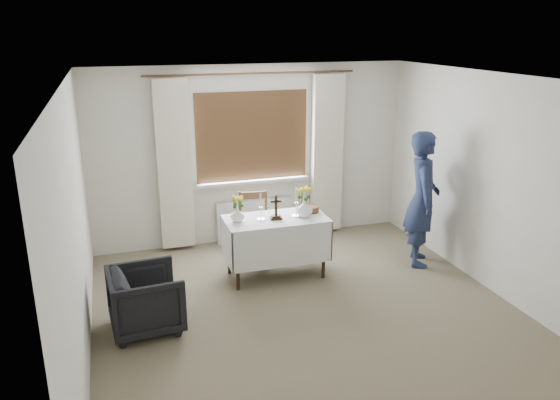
{
  "coord_description": "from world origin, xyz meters",
  "views": [
    {
      "loc": [
        -1.88,
        -4.77,
        2.98
      ],
      "look_at": [
        -0.07,
        0.97,
        1.05
      ],
      "focal_mm": 35.0,
      "sensor_mm": 36.0,
      "label": 1
    }
  ],
  "objects_px": {
    "armchair": "(146,300)",
    "flower_vase_right": "(304,208)",
    "altar_table": "(276,247)",
    "wooden_chair": "(254,227)",
    "flower_vase_left": "(238,215)",
    "wooden_cross": "(276,207)",
    "person": "(422,199)"
  },
  "relations": [
    {
      "from": "armchair",
      "to": "flower_vase_right",
      "type": "distance_m",
      "value": 2.18
    },
    {
      "from": "altar_table",
      "to": "armchair",
      "type": "distance_m",
      "value": 1.81
    },
    {
      "from": "wooden_chair",
      "to": "flower_vase_left",
      "type": "xyz_separation_m",
      "value": [
        -0.36,
        -0.6,
        0.41
      ]
    },
    {
      "from": "altar_table",
      "to": "wooden_cross",
      "type": "height_order",
      "value": "wooden_cross"
    },
    {
      "from": "flower_vase_left",
      "to": "flower_vase_right",
      "type": "xyz_separation_m",
      "value": [
        0.82,
        -0.07,
        0.02
      ]
    },
    {
      "from": "flower_vase_left",
      "to": "flower_vase_right",
      "type": "relative_size",
      "value": 0.84
    },
    {
      "from": "armchair",
      "to": "altar_table",
      "type": "bearing_deg",
      "value": -68.27
    },
    {
      "from": "person",
      "to": "wooden_cross",
      "type": "height_order",
      "value": "person"
    },
    {
      "from": "armchair",
      "to": "flower_vase_right",
      "type": "relative_size",
      "value": 3.43
    },
    {
      "from": "armchair",
      "to": "wooden_chair",
      "type": "bearing_deg",
      "value": -51.52
    },
    {
      "from": "armchair",
      "to": "flower_vase_right",
      "type": "height_order",
      "value": "flower_vase_right"
    },
    {
      "from": "wooden_chair",
      "to": "flower_vase_right",
      "type": "distance_m",
      "value": 0.91
    },
    {
      "from": "wooden_chair",
      "to": "armchair",
      "type": "xyz_separation_m",
      "value": [
        -1.52,
        -1.41,
        -0.12
      ]
    },
    {
      "from": "person",
      "to": "flower_vase_left",
      "type": "distance_m",
      "value": 2.38
    },
    {
      "from": "person",
      "to": "flower_vase_left",
      "type": "height_order",
      "value": "person"
    },
    {
      "from": "wooden_cross",
      "to": "altar_table",
      "type": "bearing_deg",
      "value": 84.63
    },
    {
      "from": "wooden_chair",
      "to": "armchair",
      "type": "distance_m",
      "value": 2.08
    },
    {
      "from": "armchair",
      "to": "person",
      "type": "distance_m",
      "value": 3.63
    },
    {
      "from": "wooden_cross",
      "to": "armchair",
      "type": "bearing_deg",
      "value": -148.33
    },
    {
      "from": "person",
      "to": "wooden_cross",
      "type": "distance_m",
      "value": 1.92
    },
    {
      "from": "wooden_chair",
      "to": "person",
      "type": "relative_size",
      "value": 0.5
    },
    {
      "from": "wooden_chair",
      "to": "flower_vase_right",
      "type": "xyz_separation_m",
      "value": [
        0.46,
        -0.67,
        0.42
      ]
    },
    {
      "from": "wooden_cross",
      "to": "flower_vase_right",
      "type": "bearing_deg",
      "value": 4.48
    },
    {
      "from": "person",
      "to": "armchair",
      "type": "bearing_deg",
      "value": 124.56
    },
    {
      "from": "person",
      "to": "flower_vase_right",
      "type": "distance_m",
      "value": 1.56
    },
    {
      "from": "wooden_cross",
      "to": "flower_vase_right",
      "type": "height_order",
      "value": "wooden_cross"
    },
    {
      "from": "armchair",
      "to": "flower_vase_left",
      "type": "relative_size",
      "value": 4.09
    },
    {
      "from": "altar_table",
      "to": "flower_vase_right",
      "type": "xyz_separation_m",
      "value": [
        0.35,
        -0.05,
        0.49
      ]
    },
    {
      "from": "altar_table",
      "to": "flower_vase_left",
      "type": "xyz_separation_m",
      "value": [
        -0.47,
        0.01,
        0.47
      ]
    },
    {
      "from": "armchair",
      "to": "flower_vase_left",
      "type": "xyz_separation_m",
      "value": [
        1.16,
        0.81,
        0.52
      ]
    },
    {
      "from": "flower_vase_left",
      "to": "person",
      "type": "bearing_deg",
      "value": -4.47
    },
    {
      "from": "wooden_chair",
      "to": "flower_vase_right",
      "type": "bearing_deg",
      "value": -45.66
    }
  ]
}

